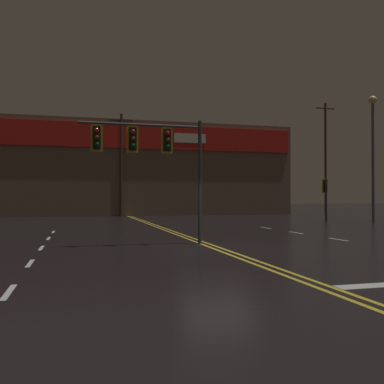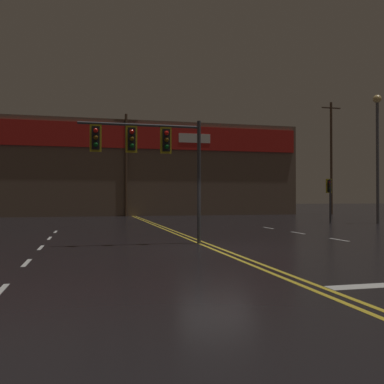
% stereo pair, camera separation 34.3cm
% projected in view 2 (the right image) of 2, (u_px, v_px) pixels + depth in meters
% --- Properties ---
extents(ground_plane, '(200.00, 200.00, 0.00)m').
position_uv_depth(ground_plane, '(217.00, 249.00, 14.66)').
color(ground_plane, black).
extents(road_markings, '(17.53, 60.00, 0.01)m').
position_uv_depth(road_markings, '(268.00, 253.00, 13.57)').
color(road_markings, gold).
rests_on(road_markings, ground).
extents(traffic_signal_median, '(4.58, 0.36, 4.70)m').
position_uv_depth(traffic_signal_median, '(146.00, 147.00, 15.87)').
color(traffic_signal_median, '#38383D').
rests_on(traffic_signal_median, ground).
extents(traffic_signal_corner_northeast, '(0.42, 0.36, 3.09)m').
position_uv_depth(traffic_signal_corner_northeast, '(329.00, 191.00, 30.04)').
color(traffic_signal_corner_northeast, '#38383D').
rests_on(traffic_signal_corner_northeast, ground).
extents(streetlight_near_left, '(0.56, 0.56, 8.80)m').
position_uv_depth(streetlight_near_left, '(377.00, 140.00, 29.20)').
color(streetlight_near_left, '#59595E').
rests_on(streetlight_near_left, ground).
extents(building_backdrop, '(33.98, 10.23, 9.25)m').
position_uv_depth(building_backdrop, '(129.00, 171.00, 45.69)').
color(building_backdrop, brown).
rests_on(building_backdrop, ground).
extents(utility_pole_row, '(44.45, 0.26, 12.00)m').
position_uv_depth(utility_pole_row, '(142.00, 158.00, 40.90)').
color(utility_pole_row, '#4C3828').
rests_on(utility_pole_row, ground).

